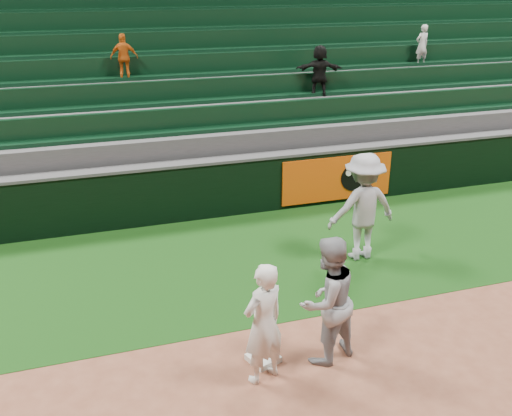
{
  "coord_description": "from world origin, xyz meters",
  "views": [
    {
      "loc": [
        -2.35,
        -5.82,
        4.81
      ],
      "look_at": [
        0.24,
        2.3,
        1.3
      ],
      "focal_mm": 40.0,
      "sensor_mm": 36.0,
      "label": 1
    }
  ],
  "objects_px": {
    "first_baseman": "(263,324)",
    "base_coach": "(363,207)",
    "first_base": "(263,358)",
    "baserunner": "(327,301)"
  },
  "relations": [
    {
      "from": "first_base",
      "to": "first_baseman",
      "type": "xyz_separation_m",
      "value": [
        -0.11,
        -0.33,
        0.78
      ]
    },
    {
      "from": "baserunner",
      "to": "base_coach",
      "type": "height_order",
      "value": "base_coach"
    },
    {
      "from": "first_base",
      "to": "base_coach",
      "type": "xyz_separation_m",
      "value": [
        2.63,
        2.34,
        0.95
      ]
    },
    {
      "from": "baserunner",
      "to": "base_coach",
      "type": "bearing_deg",
      "value": -145.17
    },
    {
      "from": "first_baseman",
      "to": "base_coach",
      "type": "bearing_deg",
      "value": -157.7
    },
    {
      "from": "baserunner",
      "to": "first_base",
      "type": "bearing_deg",
      "value": -31.84
    },
    {
      "from": "first_base",
      "to": "baserunner",
      "type": "distance_m",
      "value": 1.19
    },
    {
      "from": "first_baseman",
      "to": "first_base",
      "type": "bearing_deg",
      "value": -130.7
    },
    {
      "from": "first_baseman",
      "to": "base_coach",
      "type": "relative_size",
      "value": 0.84
    },
    {
      "from": "first_baseman",
      "to": "base_coach",
      "type": "height_order",
      "value": "base_coach"
    }
  ]
}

